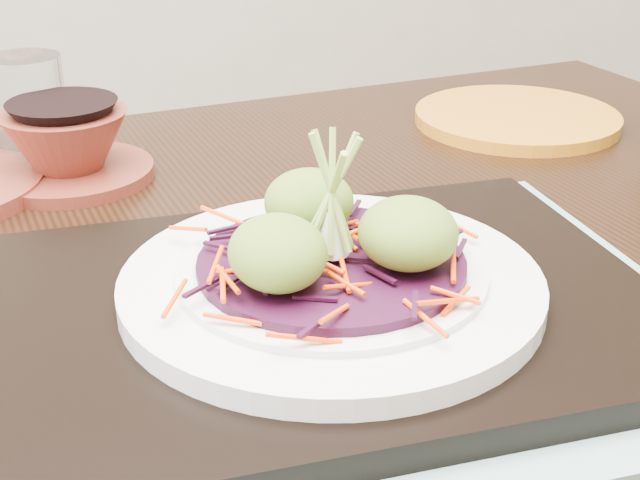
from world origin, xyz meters
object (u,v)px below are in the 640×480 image
object	(u,v)px
white_plate	(331,282)
yellow_plate	(517,118)
dining_table	(237,409)
serving_tray	(331,307)
terracotta_bowl_set	(68,149)
water_glass	(29,108)

from	to	relation	value
white_plate	yellow_plate	world-z (taller)	white_plate
dining_table	yellow_plate	world-z (taller)	yellow_plate
yellow_plate	white_plate	bearing A→B (deg)	-134.94
dining_table	serving_tray	world-z (taller)	serving_tray
serving_tray	terracotta_bowl_set	world-z (taller)	terracotta_bowl_set
serving_tray	terracotta_bowl_set	bearing A→B (deg)	115.78
water_glass	yellow_plate	size ratio (longest dim) A/B	0.45
water_glass	yellow_plate	world-z (taller)	water_glass
serving_tray	white_plate	size ratio (longest dim) A/B	1.54
dining_table	serving_tray	size ratio (longest dim) A/B	3.27
dining_table	water_glass	bearing A→B (deg)	105.09
dining_table	white_plate	bearing A→B (deg)	-61.71
white_plate	yellow_plate	distance (m)	0.44
terracotta_bowl_set	water_glass	bearing A→B (deg)	111.18
serving_tray	yellow_plate	bearing A→B (deg)	48.06
white_plate	water_glass	distance (m)	0.39
serving_tray	yellow_plate	size ratio (longest dim) A/B	1.89
terracotta_bowl_set	yellow_plate	bearing A→B (deg)	1.16
yellow_plate	dining_table	bearing A→B (deg)	-145.73
dining_table	terracotta_bowl_set	distance (m)	0.27
dining_table	serving_tray	bearing A→B (deg)	-61.71
serving_tray	water_glass	bearing A→B (deg)	115.50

